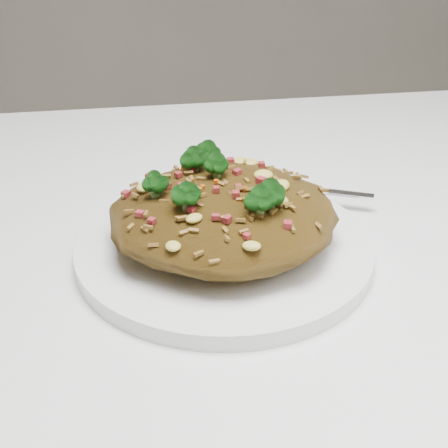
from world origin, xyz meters
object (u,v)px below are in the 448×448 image
at_px(fried_rice, 224,206).
at_px(fork, 295,188).
at_px(plate, 224,247).
at_px(dining_table, 250,352).

bearing_deg(fried_rice, fork, 44.66).
distance_m(plate, fried_rice, 0.04).
bearing_deg(dining_table, plate, 134.60).
bearing_deg(fork, dining_table, -97.41).
relative_size(plate, fork, 1.56).
relative_size(dining_table, fork, 7.77).
height_order(fried_rice, fork, fried_rice).
xyz_separation_m(dining_table, fork, (0.06, 0.10, 0.11)).
relative_size(dining_table, plate, 4.98).
height_order(dining_table, plate, plate).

